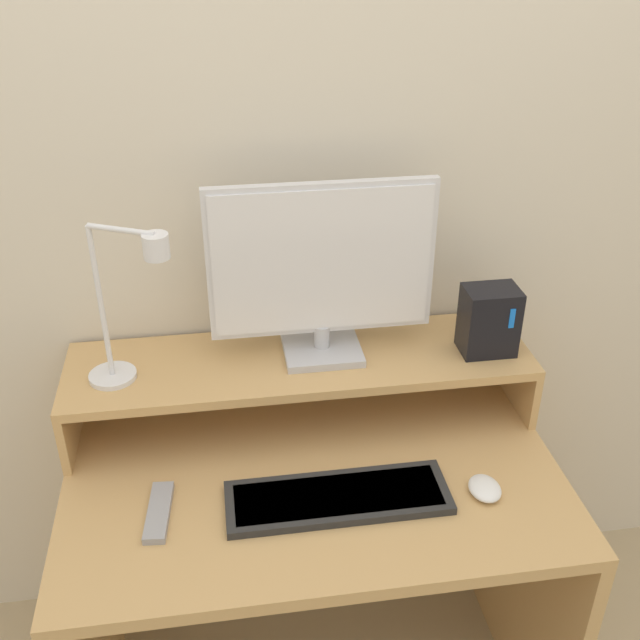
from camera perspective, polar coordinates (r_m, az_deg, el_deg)
wall_back at (r=1.73m, az=-2.46°, el=11.09°), size 6.00×0.05×2.50m
desk at (r=1.82m, az=-0.52°, el=-16.24°), size 1.08×0.69×0.71m
monitor_shelf at (r=1.75m, az=-1.50°, el=-3.56°), size 1.08×0.29×0.16m
monitor at (r=1.65m, az=0.15°, el=3.86°), size 0.51×0.16×0.41m
desk_lamp at (r=1.60m, az=-14.42°, el=0.97°), size 0.21×0.14×0.37m
router_dock at (r=1.77m, az=12.75°, el=-0.03°), size 0.12×0.09×0.16m
keyboard at (r=1.59m, az=1.37°, el=-13.36°), size 0.46×0.15×0.02m
mouse at (r=1.65m, az=12.44°, el=-12.42°), size 0.07×0.09×0.03m
remote_control at (r=1.60m, az=-12.18°, el=-14.11°), size 0.06×0.17×0.02m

